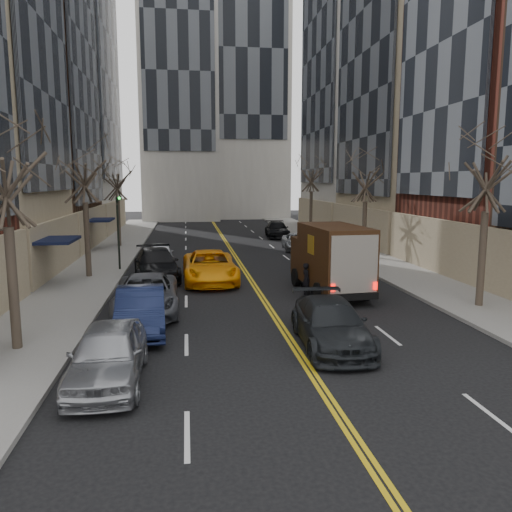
{
  "coord_description": "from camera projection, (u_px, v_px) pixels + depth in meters",
  "views": [
    {
      "loc": [
        -3.42,
        -8.06,
        5.4
      ],
      "look_at": [
        -0.51,
        12.67,
        2.2
      ],
      "focal_mm": 35.0,
      "sensor_mm": 36.0,
      "label": 1
    }
  ],
  "objects": [
    {
      "name": "tree_lf_mid",
      "position": [
        83.0,
        157.0,
        26.55
      ],
      "size": [
        3.2,
        3.2,
        8.91
      ],
      "color": "#382D23",
      "rests_on": "sidewalk_left"
    },
    {
      "name": "sidewalk_left",
      "position": [
        105.0,
        258.0,
        34.36
      ],
      "size": [
        4.0,
        66.0,
        0.15
      ],
      "primitive_type": "cube",
      "color": "slate",
      "rests_on": "ground"
    },
    {
      "name": "tree_rt_mid",
      "position": [
        366.0,
        169.0,
        33.93
      ],
      "size": [
        3.2,
        3.2,
        8.32
      ],
      "color": "#382D23",
      "rests_on": "sidewalk_right"
    },
    {
      "name": "sidewalk_right",
      "position": [
        356.0,
        253.0,
        36.83
      ],
      "size": [
        4.0,
        66.0,
        0.15
      ],
      "primitive_type": "cube",
      "color": "slate",
      "rests_on": "ground"
    },
    {
      "name": "parked_rt_c",
      "position": [
        277.0,
        230.0,
        47.31
      ],
      "size": [
        2.46,
        5.21,
        1.47
      ],
      "primitive_type": "imported",
      "rotation": [
        0.0,
        0.0,
        -0.08
      ],
      "color": "black",
      "rests_on": "ground"
    },
    {
      "name": "parked_lf_e",
      "position": [
        161.0,
        254.0,
        32.17
      ],
      "size": [
        1.93,
        4.16,
        1.38
      ],
      "primitive_type": "imported",
      "rotation": [
        0.0,
        0.0,
        0.08
      ],
      "color": "#AFB1B8",
      "rests_on": "ground"
    },
    {
      "name": "traffic_signal",
      "position": [
        118.0,
        224.0,
        29.27
      ],
      "size": [
        0.29,
        0.26,
        4.7
      ],
      "color": "black",
      "rests_on": "sidewalk_left"
    },
    {
      "name": "tree_lf_far",
      "position": [
        117.0,
        172.0,
        39.37
      ],
      "size": [
        3.2,
        3.2,
        8.12
      ],
      "color": "#382D23",
      "rests_on": "sidewalk_left"
    },
    {
      "name": "parked_lf_d",
      "position": [
        156.0,
        264.0,
        27.32
      ],
      "size": [
        2.97,
        5.9,
        1.64
      ],
      "primitive_type": "imported",
      "rotation": [
        0.0,
        0.0,
        0.12
      ],
      "color": "black",
      "rests_on": "ground"
    },
    {
      "name": "parked_rt_a",
      "position": [
        325.0,
        257.0,
        31.0
      ],
      "size": [
        1.69,
        4.04,
        1.3
      ],
      "primitive_type": "imported",
      "rotation": [
        0.0,
        0.0,
        0.08
      ],
      "color": "#4F5356",
      "rests_on": "ground"
    },
    {
      "name": "parked_lf_c",
      "position": [
        146.0,
        294.0,
        20.37
      ],
      "size": [
        2.73,
        5.6,
        1.53
      ],
      "primitive_type": "imported",
      "rotation": [
        0.0,
        0.0,
        0.04
      ],
      "color": "#505258",
      "rests_on": "ground"
    },
    {
      "name": "parked_lf_b",
      "position": [
        141.0,
        310.0,
        17.79
      ],
      "size": [
        1.95,
        4.88,
        1.58
      ],
      "primitive_type": "imported",
      "rotation": [
        0.0,
        0.0,
        0.06
      ],
      "color": "#121A3A",
      "rests_on": "ground"
    },
    {
      "name": "streetwall_right",
      "position": [
        428.0,
        60.0,
        40.67
      ],
      "size": [
        12.26,
        49.0,
        34.0
      ],
      "color": "#4C301E",
      "rests_on": "ground"
    },
    {
      "name": "tree_rt_far",
      "position": [
        312.0,
        166.0,
        48.53
      ],
      "size": [
        3.2,
        3.2,
        9.11
      ],
      "color": "#382D23",
      "rests_on": "sidewalk_right"
    },
    {
      "name": "ground",
      "position": [
        379.0,
        476.0,
        9.18
      ],
      "size": [
        160.0,
        160.0,
        0.0
      ],
      "primitive_type": "plane",
      "color": "black",
      "rests_on": "ground"
    },
    {
      "name": "parked_lf_a",
      "position": [
        108.0,
        354.0,
        13.31
      ],
      "size": [
        1.9,
        4.68,
        1.59
      ],
      "primitive_type": "imported",
      "rotation": [
        0.0,
        0.0,
        0.0
      ],
      "color": "#A2A4A9",
      "rests_on": "ground"
    },
    {
      "name": "tree_lf_near",
      "position": [
        3.0,
        151.0,
        14.86
      ],
      "size": [
        3.2,
        3.2,
        8.41
      ],
      "color": "#382D23",
      "rests_on": "sidewalk_left"
    },
    {
      "name": "pedestrian",
      "position": [
        306.0,
        279.0,
        23.46
      ],
      "size": [
        0.45,
        0.61,
        1.54
      ],
      "primitive_type": "imported",
      "rotation": [
        0.0,
        0.0,
        1.73
      ],
      "color": "black",
      "rests_on": "ground"
    },
    {
      "name": "parked_rt_b",
      "position": [
        298.0,
        242.0,
        38.63
      ],
      "size": [
        2.63,
        4.87,
        1.3
      ],
      "primitive_type": "imported",
      "rotation": [
        0.0,
        0.0,
        -0.1
      ],
      "color": "#95989C",
      "rests_on": "ground"
    },
    {
      "name": "ups_truck",
      "position": [
        331.0,
        259.0,
        23.69
      ],
      "size": [
        2.79,
        6.18,
        3.31
      ],
      "rotation": [
        0.0,
        0.0,
        0.06
      ],
      "color": "black",
      "rests_on": "ground"
    },
    {
      "name": "taxi",
      "position": [
        210.0,
        267.0,
        26.5
      ],
      "size": [
        2.87,
        6.02,
        1.66
      ],
      "primitive_type": "imported",
      "rotation": [
        0.0,
        0.0,
        0.02
      ],
      "color": "#FF9F0A",
      "rests_on": "ground"
    },
    {
      "name": "tree_rt_near",
      "position": [
        489.0,
        154.0,
        20.18
      ],
      "size": [
        3.2,
        3.2,
        8.71
      ],
      "color": "#382D23",
      "rests_on": "sidewalk_right"
    },
    {
      "name": "observer_sedan",
      "position": [
        331.0,
        324.0,
        16.3
      ],
      "size": [
        2.36,
        5.23,
        1.49
      ],
      "rotation": [
        0.0,
        0.0,
        -0.05
      ],
      "color": "black",
      "rests_on": "ground"
    }
  ]
}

